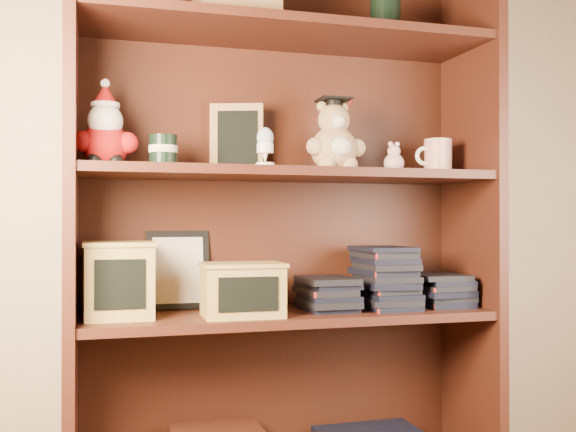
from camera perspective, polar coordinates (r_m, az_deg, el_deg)
name	(u,v)px	position (r m, az deg, el deg)	size (l,w,h in m)	color
bookcase	(282,230)	(1.95, -0.49, -1.22)	(1.20, 0.35, 1.60)	#401C12
shelf_lower	(288,316)	(1.92, 0.00, -8.45)	(1.14, 0.33, 0.02)	#401C12
shelf_upper	(288,175)	(1.91, 0.00, 3.53)	(1.14, 0.33, 0.02)	#401C12
santa_plush	(105,133)	(1.84, -15.22, 6.80)	(0.17, 0.12, 0.24)	#A50F0F
teachers_tin	(163,151)	(1.85, -10.52, 5.44)	(0.08, 0.08, 0.09)	black
chalkboard_plaque	(237,139)	(2.00, -4.37, 6.51)	(0.15, 0.11, 0.20)	#9E7547
egg_cup	(265,146)	(1.82, -1.95, 5.96)	(0.05, 0.05, 0.11)	white
grad_teddy_bear	(335,142)	(1.95, 3.97, 6.23)	(0.18, 0.15, 0.22)	tan
pink_figurine	(394,160)	(2.03, 8.95, 4.67)	(0.06, 0.06, 0.09)	#CFA4A0
teacher_mug	(437,156)	(2.09, 12.51, 4.95)	(0.12, 0.08, 0.10)	silver
certificate_frame	(178,270)	(1.99, -9.31, -4.53)	(0.18, 0.05, 0.23)	black
treats_box	(119,279)	(1.83, -14.13, -5.23)	(0.18, 0.18, 0.20)	tan
pencils_box	(242,289)	(1.81, -3.88, -6.20)	(0.22, 0.16, 0.14)	tan
book_stack_left	(328,293)	(1.95, 3.39, -6.54)	(0.14, 0.20, 0.10)	black
book_stack_mid	(386,278)	(2.01, 8.30, -5.20)	(0.14, 0.20, 0.18)	black
book_stack_right	(440,290)	(2.10, 12.74, -6.10)	(0.14, 0.20, 0.10)	black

